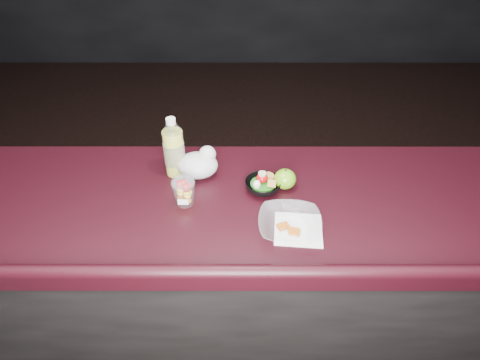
# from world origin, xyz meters

# --- Properties ---
(counter) EXTENTS (4.06, 0.71, 1.02)m
(counter) POSITION_xyz_m (0.00, 0.30, 0.51)
(counter) COLOR black
(counter) RESTS_ON ground
(lemonade_bottle) EXTENTS (0.08, 0.08, 0.25)m
(lemonade_bottle) POSITION_xyz_m (-0.19, 0.47, 1.12)
(lemonade_bottle) COLOR yellow
(lemonade_bottle) RESTS_ON counter
(fruit_cup) EXTENTS (0.09, 0.09, 0.12)m
(fruit_cup) POSITION_xyz_m (-0.13, 0.28, 1.08)
(fruit_cup) COLOR white
(fruit_cup) RESTS_ON counter
(green_apple) EXTENTS (0.08, 0.08, 0.09)m
(green_apple) POSITION_xyz_m (0.24, 0.38, 1.06)
(green_apple) COLOR #2F750D
(green_apple) RESTS_ON counter
(plastic_bag) EXTENTS (0.16, 0.13, 0.12)m
(plastic_bag) POSITION_xyz_m (-0.09, 0.46, 1.07)
(plastic_bag) COLOR silver
(plastic_bag) RESTS_ON counter
(snack_bowl) EXTENTS (0.16, 0.16, 0.07)m
(snack_bowl) POSITION_xyz_m (0.15, 0.36, 1.05)
(snack_bowl) COLOR black
(snack_bowl) RESTS_ON counter
(takeout_bowl) EXTENTS (0.23, 0.23, 0.05)m
(takeout_bowl) POSITION_xyz_m (0.23, 0.14, 1.05)
(takeout_bowl) COLOR silver
(takeout_bowl) RESTS_ON counter
(paper_napkin) EXTENTS (0.17, 0.17, 0.00)m
(paper_napkin) POSITION_xyz_m (0.26, 0.15, 1.02)
(paper_napkin) COLOR white
(paper_napkin) RESTS_ON counter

